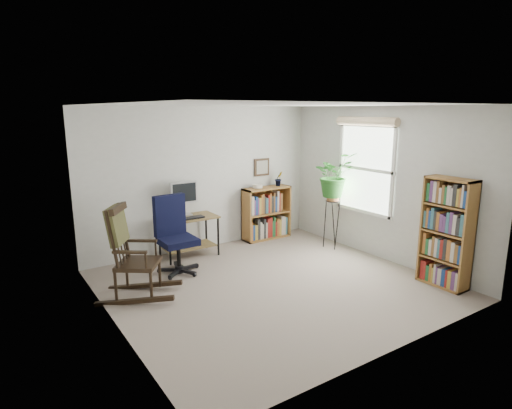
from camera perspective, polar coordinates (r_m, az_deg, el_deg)
floor at (r=5.96m, az=2.17°, el=-10.61°), size 4.20×4.00×0.00m
ceiling at (r=5.48m, az=2.38°, el=13.14°), size 4.20×4.00×0.00m
wall_back at (r=7.28m, az=-7.01°, el=3.43°), size 4.20×0.00×2.40m
wall_front at (r=4.19m, az=18.55°, el=-3.93°), size 4.20×0.00×2.40m
wall_left at (r=4.71m, az=-18.91°, el=-2.17°), size 0.00×4.00×2.40m
wall_right at (r=7.02m, az=16.32°, el=2.67°), size 0.00×4.00×2.40m
window at (r=7.15m, az=14.38°, el=4.58°), size 0.12×1.20×1.50m
desk at (r=7.03m, az=-8.92°, el=-4.26°), size 0.91×0.50×0.66m
monitor at (r=7.00m, az=-9.57°, el=0.80°), size 0.46×0.16×0.56m
keyboard at (r=6.83m, az=-8.59°, el=-1.77°), size 0.40×0.15×0.02m
office_chair at (r=6.28m, az=-10.38°, el=-4.01°), size 0.68×0.68×1.15m
rocking_chair at (r=5.59m, az=-15.52°, el=-5.99°), size 1.22×1.12×1.21m
low_bookshelf at (r=7.87m, az=1.41°, el=-1.14°), size 0.91×0.30×0.96m
tall_bookshelf at (r=6.23m, az=24.07°, el=-3.48°), size 0.28×0.65×1.48m
plant_stand at (r=7.45m, az=10.09°, el=-2.08°), size 0.29×0.29×0.97m
spider_plant at (r=7.25m, az=10.44°, el=6.72°), size 1.69×1.88×1.47m
potted_plant_small at (r=7.93m, az=3.05°, el=2.91°), size 0.13×0.24×0.11m
framed_picture at (r=7.83m, az=0.81°, el=4.99°), size 0.32×0.04×0.32m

